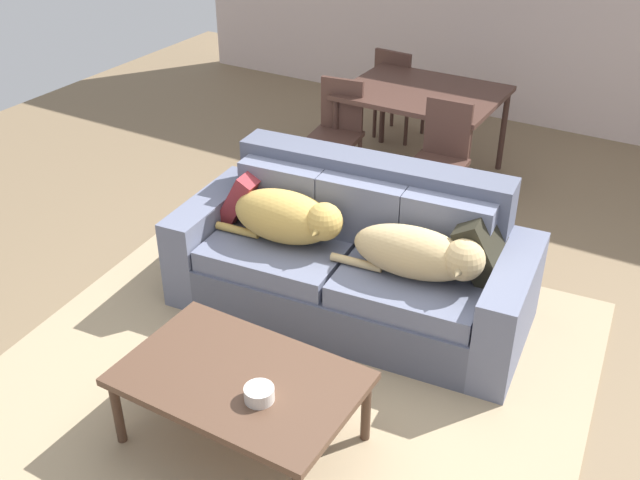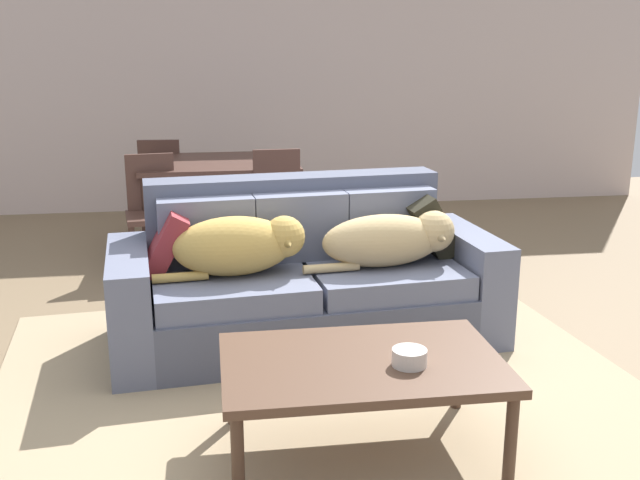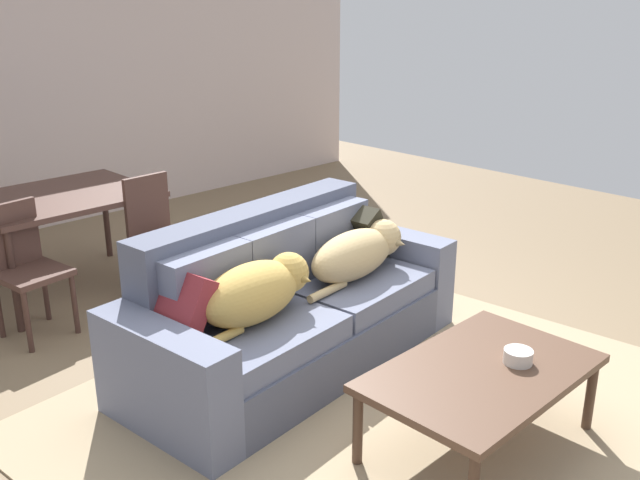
{
  "view_description": "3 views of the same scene",
  "coord_description": "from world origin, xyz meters",
  "px_view_note": "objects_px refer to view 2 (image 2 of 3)",
  "views": [
    {
      "loc": [
        1.61,
        -3.17,
        2.87
      ],
      "look_at": [
        -0.29,
        0.06,
        0.61
      ],
      "focal_mm": 41.86,
      "sensor_mm": 36.0,
      "label": 1
    },
    {
      "loc": [
        -0.71,
        -3.79,
        1.72
      ],
      "look_at": [
        -0.11,
        0.22,
        0.62
      ],
      "focal_mm": 41.85,
      "sensor_mm": 36.0,
      "label": 2
    },
    {
      "loc": [
        -2.81,
        -2.6,
        2.16
      ],
      "look_at": [
        0.05,
        0.3,
        0.74
      ],
      "focal_mm": 39.87,
      "sensor_mm": 36.0,
      "label": 3
    }
  ],
  "objects_px": {
    "throw_pillow_by_right_arm": "(427,225)",
    "coffee_table": "(362,369)",
    "dog_on_left_cushion": "(241,245)",
    "throw_pillow_by_left_arm": "(165,242)",
    "dining_chair_near_right": "(279,204)",
    "couch": "(304,281)",
    "dining_chair_far_left": "(162,181)",
    "dining_chair_near_left": "(153,208)",
    "dog_on_right_cushion": "(392,239)",
    "bowl_on_coffee_table": "(409,357)",
    "dining_table": "(220,169)"
  },
  "relations": [
    {
      "from": "dog_on_left_cushion",
      "to": "dog_on_right_cushion",
      "type": "relative_size",
      "value": 0.94
    },
    {
      "from": "dog_on_left_cushion",
      "to": "throw_pillow_by_left_arm",
      "type": "distance_m",
      "value": 0.44
    },
    {
      "from": "dog_on_left_cushion",
      "to": "throw_pillow_by_right_arm",
      "type": "relative_size",
      "value": 2.23
    },
    {
      "from": "couch",
      "to": "dining_chair_far_left",
      "type": "xyz_separation_m",
      "value": [
        -0.95,
        2.62,
        0.14
      ]
    },
    {
      "from": "dining_chair_near_left",
      "to": "throw_pillow_by_left_arm",
      "type": "bearing_deg",
      "value": -91.26
    },
    {
      "from": "dining_chair_far_left",
      "to": "dog_on_left_cushion",
      "type": "bearing_deg",
      "value": 105.64
    },
    {
      "from": "couch",
      "to": "throw_pillow_by_right_arm",
      "type": "relative_size",
      "value": 6.07
    },
    {
      "from": "dining_chair_near_left",
      "to": "dining_chair_near_right",
      "type": "xyz_separation_m",
      "value": [
        0.95,
        -0.08,
        0.02
      ]
    },
    {
      "from": "throw_pillow_by_right_arm",
      "to": "dining_chair_far_left",
      "type": "height_order",
      "value": "dining_chair_far_left"
    },
    {
      "from": "coffee_table",
      "to": "dining_chair_near_left",
      "type": "height_order",
      "value": "dining_chair_near_left"
    },
    {
      "from": "dining_chair_near_right",
      "to": "dining_chair_far_left",
      "type": "height_order",
      "value": "dining_chair_near_right"
    },
    {
      "from": "dog_on_right_cushion",
      "to": "dining_chair_near_left",
      "type": "relative_size",
      "value": 1.01
    },
    {
      "from": "couch",
      "to": "throw_pillow_by_left_arm",
      "type": "bearing_deg",
      "value": 176.31
    },
    {
      "from": "dog_on_left_cushion",
      "to": "bowl_on_coffee_table",
      "type": "bearing_deg",
      "value": -69.04
    },
    {
      "from": "dining_chair_near_left",
      "to": "dog_on_right_cushion",
      "type": "bearing_deg",
      "value": -55.85
    },
    {
      "from": "coffee_table",
      "to": "throw_pillow_by_left_arm",
      "type": "bearing_deg",
      "value": 123.51
    },
    {
      "from": "dog_on_right_cushion",
      "to": "bowl_on_coffee_table",
      "type": "height_order",
      "value": "dog_on_right_cushion"
    },
    {
      "from": "dog_on_left_cushion",
      "to": "dining_table",
      "type": "relative_size",
      "value": 0.67
    },
    {
      "from": "throw_pillow_by_left_arm",
      "to": "dining_chair_near_right",
      "type": "bearing_deg",
      "value": 61.61
    },
    {
      "from": "dog_on_left_cushion",
      "to": "dining_chair_near_right",
      "type": "bearing_deg",
      "value": 71.7
    },
    {
      "from": "coffee_table",
      "to": "dining_chair_near_right",
      "type": "bearing_deg",
      "value": 91.86
    },
    {
      "from": "throw_pillow_by_right_arm",
      "to": "dining_chair_far_left",
      "type": "relative_size",
      "value": 0.43
    },
    {
      "from": "dog_on_left_cushion",
      "to": "dining_table",
      "type": "distance_m",
      "value": 2.18
    },
    {
      "from": "coffee_table",
      "to": "dining_chair_near_left",
      "type": "relative_size",
      "value": 1.31
    },
    {
      "from": "bowl_on_coffee_table",
      "to": "dining_chair_far_left",
      "type": "relative_size",
      "value": 0.16
    },
    {
      "from": "coffee_table",
      "to": "throw_pillow_by_right_arm",
      "type": "bearing_deg",
      "value": 64.27
    },
    {
      "from": "bowl_on_coffee_table",
      "to": "dining_table",
      "type": "height_order",
      "value": "dining_table"
    },
    {
      "from": "dining_chair_near_left",
      "to": "bowl_on_coffee_table",
      "type": "bearing_deg",
      "value": -75.16
    },
    {
      "from": "throw_pillow_by_right_arm",
      "to": "coffee_table",
      "type": "bearing_deg",
      "value": -115.73
    },
    {
      "from": "dog_on_left_cushion",
      "to": "coffee_table",
      "type": "relative_size",
      "value": 0.72
    },
    {
      "from": "couch",
      "to": "dining_table",
      "type": "xyz_separation_m",
      "value": [
        -0.44,
        2.01,
        0.34
      ]
    },
    {
      "from": "bowl_on_coffee_table",
      "to": "dining_chair_near_right",
      "type": "relative_size",
      "value": 0.16
    },
    {
      "from": "dog_on_left_cushion",
      "to": "throw_pillow_by_left_arm",
      "type": "xyz_separation_m",
      "value": [
        -0.42,
        0.14,
        -0.0
      ]
    },
    {
      "from": "throw_pillow_by_left_arm",
      "to": "dining_chair_near_right",
      "type": "distance_m",
      "value": 1.62
    },
    {
      "from": "dining_chair_near_left",
      "to": "dining_chair_far_left",
      "type": "distance_m",
      "value": 1.14
    },
    {
      "from": "dog_on_right_cushion",
      "to": "bowl_on_coffee_table",
      "type": "relative_size",
      "value": 6.24
    },
    {
      "from": "dining_table",
      "to": "dog_on_right_cushion",
      "type": "bearing_deg",
      "value": -66.42
    },
    {
      "from": "dining_chair_near_right",
      "to": "throw_pillow_by_right_arm",
      "type": "bearing_deg",
      "value": -60.31
    },
    {
      "from": "dining_chair_near_right",
      "to": "couch",
      "type": "bearing_deg",
      "value": -91.48
    },
    {
      "from": "dining_chair_far_left",
      "to": "couch",
      "type": "bearing_deg",
      "value": 113.76
    },
    {
      "from": "throw_pillow_by_right_arm",
      "to": "dining_table",
      "type": "height_order",
      "value": "throw_pillow_by_right_arm"
    },
    {
      "from": "throw_pillow_by_right_arm",
      "to": "coffee_table",
      "type": "height_order",
      "value": "throw_pillow_by_right_arm"
    },
    {
      "from": "dining_table",
      "to": "dining_chair_near_left",
      "type": "height_order",
      "value": "dining_chair_near_left"
    },
    {
      "from": "dog_on_left_cushion",
      "to": "dining_chair_near_right",
      "type": "height_order",
      "value": "dining_chair_near_right"
    },
    {
      "from": "coffee_table",
      "to": "dining_chair_near_left",
      "type": "distance_m",
      "value": 2.99
    },
    {
      "from": "dog_on_right_cushion",
      "to": "bowl_on_coffee_table",
      "type": "xyz_separation_m",
      "value": [
        -0.24,
        -1.28,
        -0.15
      ]
    },
    {
      "from": "throw_pillow_by_left_arm",
      "to": "dining_chair_near_right",
      "type": "height_order",
      "value": "dining_chair_near_right"
    },
    {
      "from": "coffee_table",
      "to": "dining_chair_far_left",
      "type": "distance_m",
      "value": 4.08
    },
    {
      "from": "dog_on_left_cushion",
      "to": "bowl_on_coffee_table",
      "type": "height_order",
      "value": "dog_on_left_cushion"
    },
    {
      "from": "dining_chair_near_left",
      "to": "dining_chair_near_right",
      "type": "distance_m",
      "value": 0.95
    }
  ]
}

